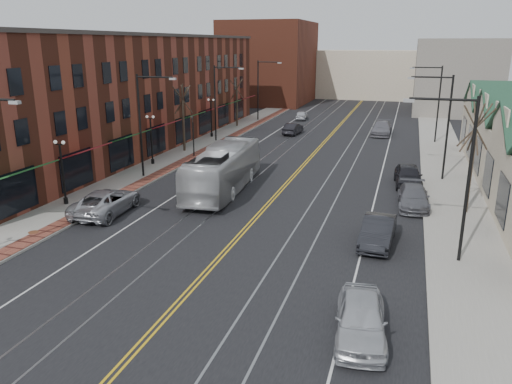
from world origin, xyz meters
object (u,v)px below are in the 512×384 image
Objects in this scene: parked_car_d at (408,176)px; parked_suv at (106,202)px; parked_car_a at (361,319)px; parked_car_c at (413,197)px; transit_bus at (224,169)px; parked_car_b at (378,231)px.

parked_suv is at bearing -150.86° from parked_car_d.
parked_car_a is 0.95× the size of parked_car_d.
parked_suv is 19.87m from parked_car_c.
parked_suv is 21.93m from parked_car_d.
parked_suv is (-5.32, -6.98, -0.85)m from transit_bus.
transit_bus is 13.94m from parked_car_d.
parked_car_c is at bearing 78.93° from parked_car_b.
parked_car_d is at bearing 91.61° from parked_car_c.
parked_suv is 1.24× the size of parked_car_a.
parked_car_a is 21.71m from parked_car_d.
parked_suv is 1.24× the size of parked_car_b.
parked_suv is at bearing -162.09° from parked_car_c.
parked_car_c is at bearing 176.15° from transit_bus.
parked_suv is 19.27m from parked_car_a.
parked_car_a is 16.54m from parked_car_c.
transit_bus is 2.45× the size of parked_car_c.
parked_car_d is (1.40, 12.39, 0.06)m from parked_car_b.
parked_car_b is at bearing 144.16° from transit_bus.
parked_car_a is at bearing -98.97° from parked_car_c.
parked_car_a is at bearing 121.02° from transit_bus.
transit_bus reaches higher than parked_car_b.
parked_suv is 16.80m from parked_car_b.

